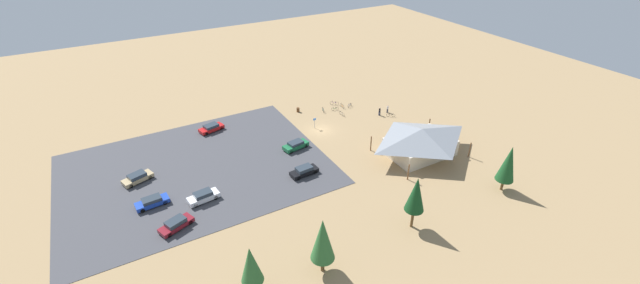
# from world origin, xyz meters

# --- Properties ---
(ground) EXTENTS (160.00, 160.00, 0.00)m
(ground) POSITION_xyz_m (0.00, 0.00, 0.00)
(ground) COLOR #9E7F56
(ground) RESTS_ON ground
(parking_lot_asphalt) EXTENTS (40.51, 31.31, 0.05)m
(parking_lot_asphalt) POSITION_xyz_m (23.77, 1.46, 0.03)
(parking_lot_asphalt) COLOR #424247
(parking_lot_asphalt) RESTS_ON ground
(bike_pavilion) EXTENTS (13.59, 10.22, 4.82)m
(bike_pavilion) POSITION_xyz_m (-10.58, 15.41, 2.76)
(bike_pavilion) COLOR beige
(bike_pavilion) RESTS_ON ground
(trash_bin) EXTENTS (0.60, 0.60, 0.90)m
(trash_bin) POSITION_xyz_m (0.15, -8.99, 0.45)
(trash_bin) COLOR brown
(trash_bin) RESTS_ON ground
(lot_sign) EXTENTS (0.56, 0.08, 2.20)m
(lot_sign) POSITION_xyz_m (0.56, -1.21, 1.41)
(lot_sign) COLOR #99999E
(lot_sign) RESTS_ON ground
(pine_far_east) EXTENTS (2.53, 2.53, 7.84)m
(pine_far_east) POSITION_xyz_m (2.42, 28.72, 5.32)
(pine_far_east) COLOR brown
(pine_far_east) RESTS_ON ground
(pine_mideast) EXTENTS (2.46, 2.46, 6.60)m
(pine_mideast) POSITION_xyz_m (24.37, 28.31, 4.21)
(pine_mideast) COLOR brown
(pine_mideast) RESTS_ON ground
(pine_far_west) EXTENTS (2.62, 2.62, 7.47)m
(pine_far_west) POSITION_xyz_m (-14.54, 29.13, 4.63)
(pine_far_west) COLOR brown
(pine_far_west) RESTS_ON ground
(pine_east) EXTENTS (2.81, 2.81, 7.68)m
(pine_east) POSITION_xyz_m (16.31, 29.38, 4.85)
(pine_east) COLOR brown
(pine_east) RESTS_ON ground
(bicycle_blue_trailside) EXTENTS (1.50, 0.82, 0.82)m
(bicycle_blue_trailside) POSITION_xyz_m (-10.32, -5.76, 0.35)
(bicycle_blue_trailside) COLOR black
(bicycle_blue_trailside) RESTS_ON ground
(bicycle_purple_mid_cluster) EXTENTS (1.42, 1.22, 0.93)m
(bicycle_purple_mid_cluster) POSITION_xyz_m (-7.97, -8.13, 0.40)
(bicycle_purple_mid_cluster) COLOR black
(bicycle_purple_mid_cluster) RESTS_ON ground
(bicycle_green_yard_right) EXTENTS (1.55, 0.56, 0.80)m
(bicycle_green_yard_right) POSITION_xyz_m (-6.77, -5.88, 0.34)
(bicycle_green_yard_right) COLOR black
(bicycle_green_yard_right) RESTS_ON ground
(bicycle_white_yard_left) EXTENTS (0.48, 1.73, 0.81)m
(bicycle_white_yard_left) POSITION_xyz_m (-6.80, -3.26, 0.37)
(bicycle_white_yard_left) COLOR black
(bicycle_white_yard_left) RESTS_ON ground
(bicycle_black_lone_west) EXTENTS (1.35, 1.12, 0.81)m
(bicycle_black_lone_west) POSITION_xyz_m (-14.99, 2.05, 0.35)
(bicycle_black_lone_west) COLOR black
(bicycle_black_lone_west) RESTS_ON ground
(bicycle_teal_edge_south) EXTENTS (0.61, 1.71, 0.84)m
(bicycle_teal_edge_south) POSITION_xyz_m (-4.32, -6.48, 0.38)
(bicycle_teal_edge_south) COLOR black
(bicycle_teal_edge_south) RESTS_ON ground
(bicycle_orange_yard_center) EXTENTS (0.48, 1.71, 0.87)m
(bicycle_orange_yard_center) POSITION_xyz_m (-8.71, -6.16, 0.39)
(bicycle_orange_yard_center) COLOR black
(bicycle_orange_yard_center) RESTS_ON ground
(car_white_aisle_side) EXTENTS (4.59, 2.29, 1.47)m
(car_white_aisle_side) POSITION_xyz_m (24.82, 9.95, 0.77)
(car_white_aisle_side) COLOR white
(car_white_aisle_side) RESTS_ON parking_lot_asphalt
(car_green_inner_stall) EXTENTS (4.76, 2.57, 1.36)m
(car_green_inner_stall) POSITION_xyz_m (6.98, 3.67, 0.74)
(car_green_inner_stall) COLOR #1E6B3D
(car_green_inner_stall) RESTS_ON parking_lot_asphalt
(car_tan_front_row) EXTENTS (4.79, 3.15, 1.37)m
(car_tan_front_row) POSITION_xyz_m (32.32, 0.41, 0.73)
(car_tan_front_row) COLOR tan
(car_tan_front_row) RESTS_ON parking_lot_asphalt
(car_black_far_end) EXTENTS (4.61, 2.10, 1.40)m
(car_black_far_end) POSITION_xyz_m (9.30, 11.31, 0.74)
(car_black_far_end) COLOR black
(car_black_far_end) RESTS_ON parking_lot_asphalt
(car_blue_second_row) EXTENTS (4.62, 2.10, 1.32)m
(car_blue_second_row) POSITION_xyz_m (31.42, 7.52, 0.71)
(car_blue_second_row) COLOR #1E42B2
(car_blue_second_row) RESTS_ON parking_lot_asphalt
(car_maroon_back_corner) EXTENTS (4.83, 3.26, 1.36)m
(car_maroon_back_corner) POSITION_xyz_m (29.51, 13.87, 0.72)
(car_maroon_back_corner) COLOR maroon
(car_maroon_back_corner) RESTS_ON parking_lot_asphalt
(car_red_by_curb) EXTENTS (4.85, 2.93, 1.30)m
(car_red_by_curb) POSITION_xyz_m (17.89, -9.70, 0.71)
(car_red_by_curb) COLOR red
(car_red_by_curb) RESTS_ON parking_lot_asphalt
(visitor_at_bikes) EXTENTS (0.36, 0.36, 1.73)m
(visitor_at_bikes) POSITION_xyz_m (-13.37, 0.46, 0.91)
(visitor_at_bikes) COLOR #2D3347
(visitor_at_bikes) RESTS_ON ground
(visitor_crossing_yard) EXTENTS (0.40, 0.39, 1.60)m
(visitor_crossing_yard) POSITION_xyz_m (-15.57, 0.20, 0.84)
(visitor_crossing_yard) COLOR #2D3347
(visitor_crossing_yard) RESTS_ON ground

